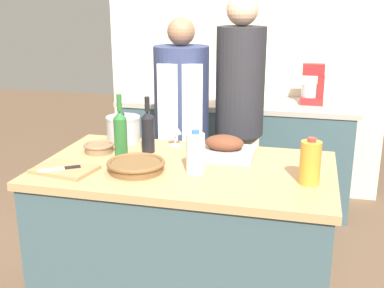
% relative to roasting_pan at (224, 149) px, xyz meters
% --- Properties ---
extents(kitchen_island, '(1.50, 0.86, 0.89)m').
position_rel_roasting_pan_xyz_m(kitchen_island, '(-0.16, -0.19, -0.49)').
color(kitchen_island, '#3D565B').
rests_on(kitchen_island, ground_plane).
extents(back_counter, '(1.95, 0.60, 0.90)m').
position_rel_roasting_pan_xyz_m(back_counter, '(-0.16, 1.47, -0.49)').
color(back_counter, '#3D565B').
rests_on(back_counter, ground_plane).
extents(back_wall, '(2.45, 0.10, 2.55)m').
position_rel_roasting_pan_xyz_m(back_wall, '(-0.16, 1.82, 0.33)').
color(back_wall, beige).
rests_on(back_wall, ground_plane).
extents(roasting_pan, '(0.33, 0.24, 0.12)m').
position_rel_roasting_pan_xyz_m(roasting_pan, '(0.00, 0.00, 0.00)').
color(roasting_pan, '#BCBCC1').
rests_on(roasting_pan, kitchen_island).
extents(wicker_basket, '(0.29, 0.29, 0.05)m').
position_rel_roasting_pan_xyz_m(wicker_basket, '(-0.38, -0.33, -0.02)').
color(wicker_basket, brown).
rests_on(wicker_basket, kitchen_island).
extents(cutting_board, '(0.32, 0.25, 0.02)m').
position_rel_roasting_pan_xyz_m(cutting_board, '(-0.73, -0.41, -0.04)').
color(cutting_board, '#AD7F51').
rests_on(cutting_board, kitchen_island).
extents(stock_pot, '(0.20, 0.20, 0.18)m').
position_rel_roasting_pan_xyz_m(stock_pot, '(-0.64, 0.14, 0.03)').
color(stock_pot, '#B7B7BC').
rests_on(stock_pot, kitchen_island).
extents(mixing_bowl, '(0.17, 0.17, 0.05)m').
position_rel_roasting_pan_xyz_m(mixing_bowl, '(-0.69, -0.08, -0.02)').
color(mixing_bowl, '#846647').
rests_on(mixing_bowl, kitchen_island).
extents(juice_jug, '(0.10, 0.10, 0.22)m').
position_rel_roasting_pan_xyz_m(juice_jug, '(0.45, -0.29, 0.06)').
color(juice_jug, orange).
rests_on(juice_jug, kitchen_island).
extents(milk_jug, '(0.09, 0.09, 0.22)m').
position_rel_roasting_pan_xyz_m(milk_jug, '(-0.09, -0.27, 0.05)').
color(milk_jug, white).
rests_on(milk_jug, kitchen_island).
extents(wine_bottle_green, '(0.07, 0.07, 0.31)m').
position_rel_roasting_pan_xyz_m(wine_bottle_green, '(-0.43, -0.01, 0.08)').
color(wine_bottle_green, black).
rests_on(wine_bottle_green, kitchen_island).
extents(wine_bottle_dark, '(0.07, 0.07, 0.35)m').
position_rel_roasting_pan_xyz_m(wine_bottle_dark, '(-0.54, -0.13, 0.09)').
color(wine_bottle_dark, '#28662D').
rests_on(wine_bottle_dark, kitchen_island).
extents(wine_glass_left, '(0.08, 0.08, 0.13)m').
position_rel_roasting_pan_xyz_m(wine_glass_left, '(-0.31, 0.14, 0.05)').
color(wine_glass_left, silver).
rests_on(wine_glass_left, kitchen_island).
extents(knife_chef, '(0.19, 0.14, 0.01)m').
position_rel_roasting_pan_xyz_m(knife_chef, '(-0.74, -0.43, -0.03)').
color(knife_chef, '#B7B7BC').
rests_on(knife_chef, cutting_board).
extents(knife_paring, '(0.14, 0.07, 0.01)m').
position_rel_roasting_pan_xyz_m(knife_paring, '(-0.65, -0.31, -0.04)').
color(knife_paring, '#B7B7BC').
rests_on(knife_paring, kitchen_island).
extents(stand_mixer, '(0.18, 0.14, 0.33)m').
position_rel_roasting_pan_xyz_m(stand_mixer, '(0.45, 1.50, 0.09)').
color(stand_mixer, '#B22323').
rests_on(stand_mixer, back_counter).
extents(condiment_bottle_tall, '(0.05, 0.05, 0.22)m').
position_rel_roasting_pan_xyz_m(condiment_bottle_tall, '(-0.60, 1.42, 0.06)').
color(condiment_bottle_tall, '#B28E2D').
rests_on(condiment_bottle_tall, back_counter).
extents(condiment_bottle_short, '(0.05, 0.05, 0.20)m').
position_rel_roasting_pan_xyz_m(condiment_bottle_short, '(-0.25, 1.37, 0.05)').
color(condiment_bottle_short, maroon).
rests_on(condiment_bottle_short, back_counter).
extents(person_cook_aproned, '(0.38, 0.40, 1.60)m').
position_rel_roasting_pan_xyz_m(person_cook_aproned, '(-0.43, 0.70, -0.06)').
color(person_cook_aproned, beige).
rests_on(person_cook_aproned, ground_plane).
extents(person_cook_guest, '(0.32, 0.32, 1.75)m').
position_rel_roasting_pan_xyz_m(person_cook_guest, '(-0.02, 0.67, 0.04)').
color(person_cook_guest, beige).
rests_on(person_cook_guest, ground_plane).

